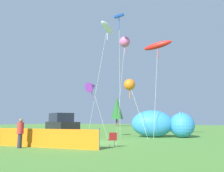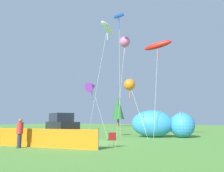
{
  "view_description": "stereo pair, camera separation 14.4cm",
  "coord_description": "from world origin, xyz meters",
  "px_view_note": "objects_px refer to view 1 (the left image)",
  "views": [
    {
      "loc": [
        9.79,
        -13.79,
        1.7
      ],
      "look_at": [
        0.0,
        3.39,
        4.74
      ],
      "focal_mm": 35.0,
      "sensor_mm": 36.0,
      "label": 1
    },
    {
      "loc": [
        9.91,
        -13.72,
        1.7
      ],
      "look_at": [
        0.0,
        3.39,
        4.74
      ],
      "focal_mm": 35.0,
      "sensor_mm": 36.0,
      "label": 2
    }
  ],
  "objects_px": {
    "parked_car": "(61,127)",
    "folding_chair": "(113,139)",
    "kite_pink_octopus": "(125,42)",
    "kite_red_lizard": "(158,46)",
    "kite_blue_box": "(119,19)",
    "kite_orange_flower": "(130,85)",
    "kite_white_ghost": "(107,28)",
    "kite_purple_delta": "(92,86)",
    "spectator_in_white_shirt": "(20,132)",
    "inflatable_cat": "(160,125)"
  },
  "relations": [
    {
      "from": "spectator_in_white_shirt",
      "to": "parked_car",
      "type": "bearing_deg",
      "value": 107.66
    },
    {
      "from": "folding_chair",
      "to": "parked_car",
      "type": "bearing_deg",
      "value": 25.57
    },
    {
      "from": "inflatable_cat",
      "to": "spectator_in_white_shirt",
      "type": "distance_m",
      "value": 13.07
    },
    {
      "from": "parked_car",
      "to": "kite_blue_box",
      "type": "bearing_deg",
      "value": 52.77
    },
    {
      "from": "folding_chair",
      "to": "spectator_in_white_shirt",
      "type": "height_order",
      "value": "spectator_in_white_shirt"
    },
    {
      "from": "spectator_in_white_shirt",
      "to": "kite_pink_octopus",
      "type": "bearing_deg",
      "value": 76.05
    },
    {
      "from": "parked_car",
      "to": "kite_red_lizard",
      "type": "distance_m",
      "value": 11.84
    },
    {
      "from": "spectator_in_white_shirt",
      "to": "kite_pink_octopus",
      "type": "xyz_separation_m",
      "value": [
        2.39,
        9.63,
        8.34
      ]
    },
    {
      "from": "kite_white_ghost",
      "to": "parked_car",
      "type": "bearing_deg",
      "value": -128.42
    },
    {
      "from": "spectator_in_white_shirt",
      "to": "kite_red_lizard",
      "type": "xyz_separation_m",
      "value": [
        5.29,
        11.02,
        7.89
      ]
    },
    {
      "from": "kite_pink_octopus",
      "to": "kite_orange_flower",
      "type": "distance_m",
      "value": 4.37
    },
    {
      "from": "kite_white_ghost",
      "to": "kite_pink_octopus",
      "type": "bearing_deg",
      "value": 28.45
    },
    {
      "from": "folding_chair",
      "to": "kite_red_lizard",
      "type": "xyz_separation_m",
      "value": [
        0.58,
        7.96,
        8.32
      ]
    },
    {
      "from": "folding_chair",
      "to": "kite_white_ghost",
      "type": "height_order",
      "value": "kite_white_ghost"
    },
    {
      "from": "kite_pink_octopus",
      "to": "kite_red_lizard",
      "type": "bearing_deg",
      "value": 25.68
    },
    {
      "from": "kite_pink_octopus",
      "to": "kite_orange_flower",
      "type": "height_order",
      "value": "kite_pink_octopus"
    },
    {
      "from": "kite_blue_box",
      "to": "kite_white_ghost",
      "type": "distance_m",
      "value": 2.17
    },
    {
      "from": "parked_car",
      "to": "kite_purple_delta",
      "type": "relative_size",
      "value": 0.79
    },
    {
      "from": "folding_chair",
      "to": "kite_blue_box",
      "type": "xyz_separation_m",
      "value": [
        -1.95,
        4.68,
        10.31
      ]
    },
    {
      "from": "kite_red_lizard",
      "to": "kite_orange_flower",
      "type": "bearing_deg",
      "value": -147.71
    },
    {
      "from": "kite_red_lizard",
      "to": "kite_pink_octopus",
      "type": "relative_size",
      "value": 0.95
    },
    {
      "from": "parked_car",
      "to": "folding_chair",
      "type": "relative_size",
      "value": 4.73
    },
    {
      "from": "inflatable_cat",
      "to": "kite_white_ghost",
      "type": "height_order",
      "value": "kite_white_ghost"
    },
    {
      "from": "folding_chair",
      "to": "kite_pink_octopus",
      "type": "distance_m",
      "value": 11.2
    },
    {
      "from": "kite_blue_box",
      "to": "kite_white_ghost",
      "type": "bearing_deg",
      "value": 151.06
    },
    {
      "from": "spectator_in_white_shirt",
      "to": "kite_blue_box",
      "type": "distance_m",
      "value": 12.85
    },
    {
      "from": "folding_chair",
      "to": "kite_pink_octopus",
      "type": "xyz_separation_m",
      "value": [
        -2.32,
        6.57,
        8.77
      ]
    },
    {
      "from": "spectator_in_white_shirt",
      "to": "inflatable_cat",
      "type": "bearing_deg",
      "value": 67.6
    },
    {
      "from": "spectator_in_white_shirt",
      "to": "kite_purple_delta",
      "type": "height_order",
      "value": "kite_purple_delta"
    },
    {
      "from": "kite_orange_flower",
      "to": "kite_pink_octopus",
      "type": "bearing_deg",
      "value": 167.88
    },
    {
      "from": "parked_car",
      "to": "inflatable_cat",
      "type": "distance_m",
      "value": 9.41
    },
    {
      "from": "parked_car",
      "to": "spectator_in_white_shirt",
      "type": "distance_m",
      "value": 5.78
    },
    {
      "from": "parked_car",
      "to": "kite_pink_octopus",
      "type": "height_order",
      "value": "kite_pink_octopus"
    },
    {
      "from": "kite_blue_box",
      "to": "kite_purple_delta",
      "type": "xyz_separation_m",
      "value": [
        -2.87,
        -0.07,
        -6.07
      ]
    },
    {
      "from": "parked_car",
      "to": "kite_white_ghost",
      "type": "bearing_deg",
      "value": 77.96
    },
    {
      "from": "inflatable_cat",
      "to": "kite_white_ghost",
      "type": "xyz_separation_m",
      "value": [
        -4.12,
        -3.28,
        9.58
      ]
    },
    {
      "from": "parked_car",
      "to": "kite_red_lizard",
      "type": "xyz_separation_m",
      "value": [
        7.04,
        5.51,
        7.76
      ]
    },
    {
      "from": "spectator_in_white_shirt",
      "to": "kite_red_lizard",
      "type": "height_order",
      "value": "kite_red_lizard"
    },
    {
      "from": "kite_pink_octopus",
      "to": "kite_white_ghost",
      "type": "xyz_separation_m",
      "value": [
        -1.54,
        -0.83,
        1.49
      ]
    },
    {
      "from": "folding_chair",
      "to": "kite_red_lizard",
      "type": "distance_m",
      "value": 11.53
    },
    {
      "from": "kite_white_ghost",
      "to": "kite_orange_flower",
      "type": "bearing_deg",
      "value": 19.37
    },
    {
      "from": "parked_car",
      "to": "kite_purple_delta",
      "type": "height_order",
      "value": "kite_purple_delta"
    },
    {
      "from": "kite_blue_box",
      "to": "kite_orange_flower",
      "type": "relative_size",
      "value": 2.08
    },
    {
      "from": "kite_orange_flower",
      "to": "kite_white_ghost",
      "type": "bearing_deg",
      "value": -160.63
    },
    {
      "from": "kite_red_lizard",
      "to": "kite_purple_delta",
      "type": "xyz_separation_m",
      "value": [
        -5.4,
        -3.35,
        -4.08
      ]
    },
    {
      "from": "kite_orange_flower",
      "to": "inflatable_cat",
      "type": "bearing_deg",
      "value": 51.03
    },
    {
      "from": "folding_chair",
      "to": "kite_blue_box",
      "type": "relative_size",
      "value": 0.08
    },
    {
      "from": "folding_chair",
      "to": "kite_purple_delta",
      "type": "relative_size",
      "value": 0.17
    },
    {
      "from": "kite_blue_box",
      "to": "kite_red_lizard",
      "type": "bearing_deg",
      "value": 52.34
    },
    {
      "from": "kite_blue_box",
      "to": "kite_pink_octopus",
      "type": "bearing_deg",
      "value": 100.99
    }
  ]
}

